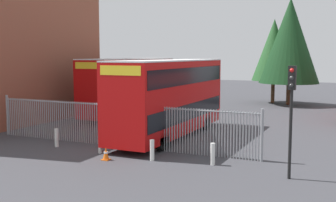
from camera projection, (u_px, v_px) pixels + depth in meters
ground_plane at (193, 124)px, 28.49m from camera, size 100.00×100.00×0.00m
palisade_fence at (116, 124)px, 21.60m from camera, size 15.14×0.14×2.35m
double_decker_bus_near_gate at (170, 95)px, 23.89m from camera, size 2.54×10.81×4.42m
double_decker_bus_behind_fence_left at (130, 84)px, 32.61m from camera, size 2.54×10.81×4.42m
bollard_near_left at (56, 138)px, 21.51m from camera, size 0.20×0.20×0.95m
bollard_center_front at (100, 143)px, 20.09m from camera, size 0.20×0.20×0.95m
bollard_near_right at (152, 150)px, 18.70m from camera, size 0.20×0.20×0.95m
bollard_far_right at (213, 154)px, 17.97m from camera, size 0.20×0.20×0.95m
traffic_cone_by_gate at (106, 154)px, 18.81m from camera, size 0.34×0.34×0.59m
traffic_light_kerbside at (291, 101)px, 15.66m from camera, size 0.28×0.33×4.30m
tree_tall_back at (274, 50)px, 40.82m from camera, size 4.17×4.17×8.16m
tree_short_side at (290, 41)px, 39.17m from camera, size 5.54×5.54×9.97m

